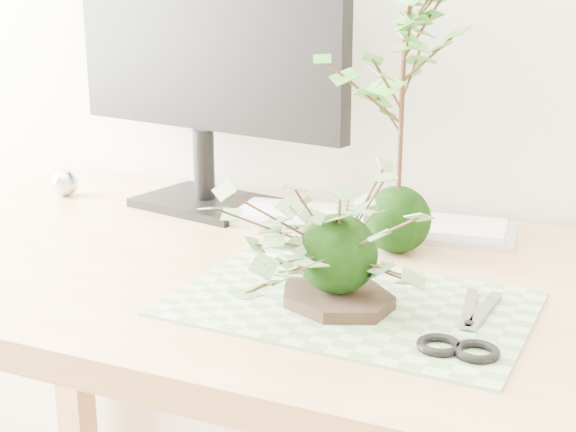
% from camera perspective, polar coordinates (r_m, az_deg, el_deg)
% --- Properties ---
extents(desk, '(1.60, 0.70, 0.74)m').
position_cam_1_polar(desk, '(1.12, 4.62, -8.46)').
color(desk, tan).
rests_on(desk, ground_plane).
extents(cutting_mat, '(0.43, 0.30, 0.00)m').
position_cam_1_polar(cutting_mat, '(0.98, 4.45, -6.22)').
color(cutting_mat, '#63895A').
rests_on(cutting_mat, desk).
extents(stone_dish, '(0.20, 0.20, 0.01)m').
position_cam_1_polar(stone_dish, '(0.97, 3.48, -5.81)').
color(stone_dish, black).
rests_on(stone_dish, cutting_mat).
extents(ivy_kokedama, '(0.34, 0.34, 0.19)m').
position_cam_1_polar(ivy_kokedama, '(0.94, 3.59, -0.09)').
color(ivy_kokedama, black).
rests_on(ivy_kokedama, stone_dish).
extents(maple_kokedama, '(0.28, 0.28, 0.41)m').
position_cam_1_polar(maple_kokedama, '(1.12, 8.24, 11.46)').
color(maple_kokedama, black).
rests_on(maple_kokedama, desk).
extents(keyboard, '(0.47, 0.18, 0.02)m').
position_cam_1_polar(keyboard, '(1.29, 5.67, -0.41)').
color(keyboard, silver).
rests_on(keyboard, desk).
extents(monitor, '(0.55, 0.20, 0.49)m').
position_cam_1_polar(monitor, '(1.37, -6.06, 12.23)').
color(monitor, black).
rests_on(monitor, desk).
extents(foil_ball, '(0.05, 0.05, 0.05)m').
position_cam_1_polar(foil_ball, '(1.53, -15.59, 2.30)').
color(foil_ball, silver).
rests_on(foil_ball, desk).
extents(scissors, '(0.09, 0.20, 0.01)m').
position_cam_1_polar(scissors, '(0.89, 12.24, -8.52)').
color(scissors, gray).
rests_on(scissors, cutting_mat).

